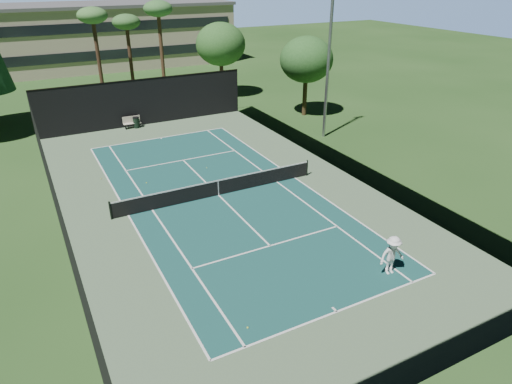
% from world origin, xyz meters
% --- Properties ---
extents(ground, '(160.00, 160.00, 0.00)m').
position_xyz_m(ground, '(0.00, 0.00, 0.00)').
color(ground, '#24481B').
rests_on(ground, ground).
extents(apron_slab, '(18.00, 32.00, 0.01)m').
position_xyz_m(apron_slab, '(0.00, 0.00, 0.01)').
color(apron_slab, '#54704E').
rests_on(apron_slab, ground).
extents(court_surface, '(10.97, 23.77, 0.01)m').
position_xyz_m(court_surface, '(0.00, 0.00, 0.01)').
color(court_surface, '#174A46').
rests_on(court_surface, ground).
extents(court_lines, '(11.07, 23.87, 0.01)m').
position_xyz_m(court_lines, '(0.00, 0.00, 0.02)').
color(court_lines, white).
rests_on(court_lines, ground).
extents(tennis_net, '(12.90, 0.10, 1.10)m').
position_xyz_m(tennis_net, '(0.00, 0.00, 0.56)').
color(tennis_net, black).
rests_on(tennis_net, ground).
extents(fence, '(18.04, 32.05, 4.03)m').
position_xyz_m(fence, '(0.00, 0.06, 2.01)').
color(fence, black).
rests_on(fence, ground).
extents(player, '(1.30, 0.84, 1.90)m').
position_xyz_m(player, '(3.71, -10.86, 0.95)').
color(player, white).
rests_on(player, ground).
extents(tennis_ball_a, '(0.07, 0.07, 0.07)m').
position_xyz_m(tennis_ball_a, '(-3.59, -11.04, 0.04)').
color(tennis_ball_a, '#EAF437').
rests_on(tennis_ball_a, ground).
extents(tennis_ball_b, '(0.08, 0.08, 0.08)m').
position_xyz_m(tennis_ball_b, '(-3.42, 3.75, 0.04)').
color(tennis_ball_b, gold).
rests_on(tennis_ball_b, ground).
extents(tennis_ball_c, '(0.06, 0.06, 0.06)m').
position_xyz_m(tennis_ball_c, '(0.95, 4.25, 0.03)').
color(tennis_ball_c, '#C8E634').
rests_on(tennis_ball_c, ground).
extents(tennis_ball_d, '(0.07, 0.07, 0.07)m').
position_xyz_m(tennis_ball_d, '(-5.88, 5.78, 0.04)').
color(tennis_ball_d, '#C1CF2F').
rests_on(tennis_ball_d, ground).
extents(park_bench, '(1.50, 0.45, 1.02)m').
position_xyz_m(park_bench, '(-1.37, 15.57, 0.55)').
color(park_bench, beige).
rests_on(park_bench, ground).
extents(trash_bin, '(0.56, 0.56, 0.95)m').
position_xyz_m(trash_bin, '(-1.03, 15.42, 0.48)').
color(trash_bin, black).
rests_on(trash_bin, ground).
extents(palm_a, '(2.80, 2.80, 9.32)m').
position_xyz_m(palm_a, '(-2.00, 24.00, 8.19)').
color(palm_a, '#442B1D').
rests_on(palm_a, ground).
extents(palm_b, '(2.80, 2.80, 8.42)m').
position_xyz_m(palm_b, '(1.50, 26.00, 7.36)').
color(palm_b, '#442B1D').
rests_on(palm_b, ground).
extents(palm_c, '(2.80, 2.80, 9.77)m').
position_xyz_m(palm_c, '(4.00, 23.00, 8.60)').
color(palm_c, '#4D3321').
rests_on(palm_c, ground).
extents(decid_tree_a, '(5.12, 5.12, 7.62)m').
position_xyz_m(decid_tree_a, '(10.00, 22.00, 5.42)').
color(decid_tree_a, '#432A1C').
rests_on(decid_tree_a, ground).
extents(decid_tree_b, '(4.80, 4.80, 7.14)m').
position_xyz_m(decid_tree_b, '(14.00, 12.00, 5.08)').
color(decid_tree_b, '#48351E').
rests_on(decid_tree_b, ground).
extents(campus_building, '(40.50, 12.50, 8.30)m').
position_xyz_m(campus_building, '(0.00, 45.98, 4.21)').
color(campus_building, '#BEAD93').
rests_on(campus_building, ground).
extents(light_pole, '(0.90, 0.25, 12.22)m').
position_xyz_m(light_pole, '(12.00, 6.00, 6.46)').
color(light_pole, '#919499').
rests_on(light_pole, ground).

